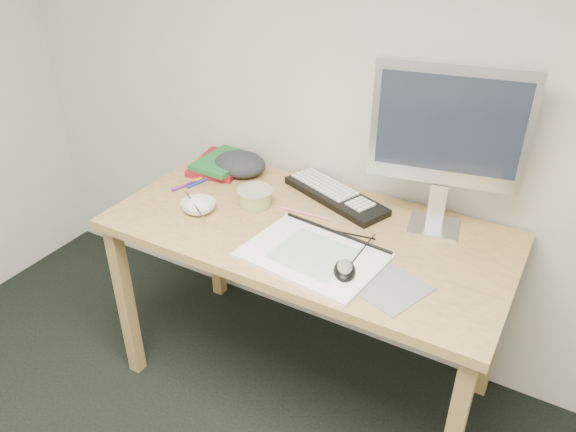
# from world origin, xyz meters

# --- Properties ---
(desk) EXTENTS (1.40, 0.70, 0.75)m
(desk) POSITION_xyz_m (-0.13, 1.43, 0.67)
(desk) COLOR tan
(desk) RESTS_ON ground
(mousepad) EXTENTS (0.27, 0.26, 0.00)m
(mousepad) POSITION_xyz_m (0.23, 1.25, 0.75)
(mousepad) COLOR slate
(mousepad) RESTS_ON desk
(sketchpad) EXTENTS (0.46, 0.36, 0.01)m
(sketchpad) POSITION_xyz_m (-0.03, 1.28, 0.76)
(sketchpad) COLOR white
(sketchpad) RESTS_ON desk
(keyboard) EXTENTS (0.47, 0.30, 0.03)m
(keyboard) POSITION_xyz_m (-0.13, 1.66, 0.76)
(keyboard) COLOR black
(keyboard) RESTS_ON desk
(monitor) EXTENTS (0.49, 0.18, 0.58)m
(monitor) POSITION_xyz_m (0.25, 1.65, 1.11)
(monitor) COLOR silver
(monitor) RESTS_ON desk
(mouse) EXTENTS (0.11, 0.13, 0.04)m
(mouse) POSITION_xyz_m (0.10, 1.24, 0.78)
(mouse) COLOR black
(mouse) RESTS_ON sketchpad
(rice_bowl) EXTENTS (0.16, 0.16, 0.04)m
(rice_bowl) POSITION_xyz_m (-0.53, 1.33, 0.77)
(rice_bowl) COLOR white
(rice_bowl) RESTS_ON desk
(chopsticks) EXTENTS (0.18, 0.13, 0.02)m
(chopsticks) POSITION_xyz_m (-0.53, 1.30, 0.79)
(chopsticks) COLOR #ACACAE
(chopsticks) RESTS_ON rice_bowl
(fruit_tub) EXTENTS (0.15, 0.15, 0.07)m
(fruit_tub) POSITION_xyz_m (-0.38, 1.47, 0.78)
(fruit_tub) COLOR #DBC74D
(fruit_tub) RESTS_ON desk
(book_red) EXTENTS (0.25, 0.30, 0.03)m
(book_red) POSITION_xyz_m (-0.68, 1.67, 0.76)
(book_red) COLOR maroon
(book_red) RESTS_ON desk
(book_green) EXTENTS (0.19, 0.25, 0.02)m
(book_green) POSITION_xyz_m (-0.65, 1.65, 0.79)
(book_green) COLOR #1B6D2D
(book_green) RESTS_ON book_red
(cloth_lump) EXTENTS (0.22, 0.20, 0.08)m
(cloth_lump) POSITION_xyz_m (-0.57, 1.67, 0.79)
(cloth_lump) COLOR #272B2F
(cloth_lump) RESTS_ON desk
(pencil_pink) EXTENTS (0.19, 0.02, 0.01)m
(pencil_pink) POSITION_xyz_m (-0.18, 1.50, 0.75)
(pencil_pink) COLOR pink
(pencil_pink) RESTS_ON desk
(pencil_tan) EXTENTS (0.12, 0.13, 0.01)m
(pencil_tan) POSITION_xyz_m (-0.09, 1.43, 0.75)
(pencil_tan) COLOR tan
(pencil_tan) RESTS_ON desk
(pencil_black) EXTENTS (0.16, 0.03, 0.01)m
(pencil_black) POSITION_xyz_m (0.03, 1.46, 0.75)
(pencil_black) COLOR black
(pencil_black) RESTS_ON desk
(marker_blue) EXTENTS (0.04, 0.12, 0.01)m
(marker_blue) POSITION_xyz_m (-0.66, 1.50, 0.76)
(marker_blue) COLOR #1E2BA3
(marker_blue) RESTS_ON desk
(marker_orange) EXTENTS (0.06, 0.14, 0.01)m
(marker_orange) POSITION_xyz_m (-0.69, 1.49, 0.76)
(marker_orange) COLOR orange
(marker_orange) RESTS_ON desk
(marker_purple) EXTENTS (0.05, 0.14, 0.01)m
(marker_purple) POSITION_xyz_m (-0.70, 1.46, 0.76)
(marker_purple) COLOR #68258A
(marker_purple) RESTS_ON desk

